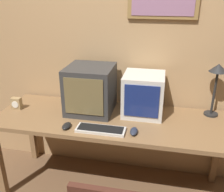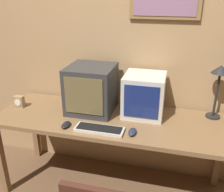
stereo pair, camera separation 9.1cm
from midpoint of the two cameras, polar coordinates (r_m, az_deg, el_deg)
name	(u,v)px [view 1 (the left image)]	position (r m, az deg, el deg)	size (l,w,h in m)	color
wall_back	(121,45)	(2.32, 0.95, 11.57)	(8.00, 0.08, 2.60)	tan
desk	(112,126)	(2.17, -1.20, -6.88)	(2.01, 0.68, 0.76)	olive
monitor_left	(91,89)	(2.20, -6.11, 1.55)	(0.40, 0.40, 0.41)	#333333
monitor_right	(143,94)	(2.16, 6.00, 0.38)	(0.34, 0.35, 0.36)	beige
keyboard_main	(101,129)	(1.95, -3.95, -7.66)	(0.38, 0.13, 0.03)	beige
mouse_near_keyboard	(134,131)	(1.91, 3.65, -8.07)	(0.06, 0.12, 0.04)	#282D3D
mouse_far_corner	(67,126)	(2.02, -11.63, -6.72)	(0.06, 0.11, 0.03)	black
desk_clock	(17,103)	(2.45, -21.97, -1.59)	(0.09, 0.05, 0.11)	#A38456
desk_lamp	(217,76)	(2.21, 21.84, 4.24)	(0.15, 0.15, 0.46)	black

